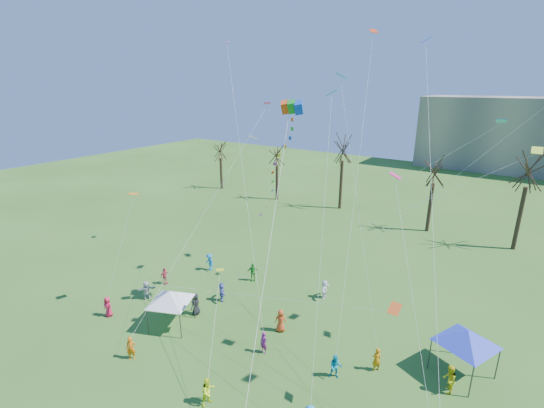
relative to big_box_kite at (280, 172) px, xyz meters
The scene contains 7 objects.
ground 15.14m from the big_box_kite, 81.47° to the right, with size 160.00×160.00×0.00m, color #335B1C.
bare_tree_row 27.30m from the big_box_kite, 83.04° to the left, with size 68.71×8.84×11.19m.
big_box_kite is the anchor object (origin of this frame).
canopy_tent_white 12.37m from the big_box_kite, 138.79° to the right, with size 3.67×3.67×2.98m.
canopy_tent_blue 15.83m from the big_box_kite, ahead, with size 3.92×3.92×3.22m.
festival_crowd 11.28m from the big_box_kite, 92.29° to the right, with size 25.86×15.25×1.84m.
small_kites_aloft 4.33m from the big_box_kite, 22.85° to the left, with size 27.93×18.56×31.32m.
Camera 1 is at (12.51, -12.27, 17.64)m, focal length 25.00 mm.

